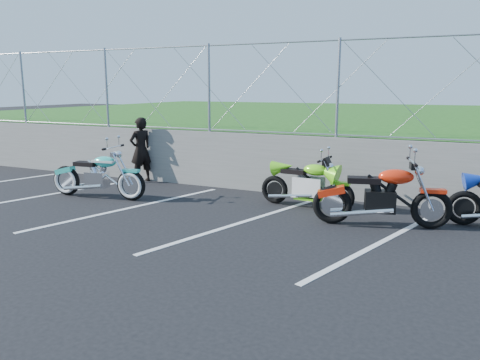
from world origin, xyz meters
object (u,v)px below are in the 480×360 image
at_px(naked_orange, 383,198).
at_px(cruiser_turquoise, 99,177).
at_px(sportbike_green, 308,186).
at_px(person_standing, 141,150).

bearing_deg(naked_orange, cruiser_turquoise, 169.85).
height_order(cruiser_turquoise, sportbike_green, cruiser_turquoise).
xyz_separation_m(naked_orange, person_standing, (-6.02, 1.41, 0.31)).
bearing_deg(person_standing, cruiser_turquoise, 31.16).
relative_size(sportbike_green, person_standing, 1.21).
bearing_deg(cruiser_turquoise, person_standing, 90.44).
bearing_deg(person_standing, naked_orange, 100.52).
height_order(naked_orange, person_standing, person_standing).
bearing_deg(naked_orange, sportbike_green, 142.12).
relative_size(naked_orange, person_standing, 1.41).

